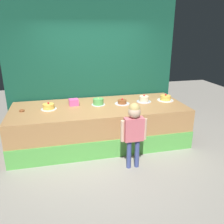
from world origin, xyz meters
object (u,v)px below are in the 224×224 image
at_px(pink_box, 74,102).
at_px(cake_center, 122,102).
at_px(cake_far_right, 165,98).
at_px(donut, 22,111).
at_px(child_figure, 134,127).
at_px(cake_right, 144,99).
at_px(cake_far_left, 49,107).
at_px(cake_left, 98,102).

relative_size(pink_box, cake_center, 0.60).
bearing_deg(cake_far_right, pink_box, 176.65).
bearing_deg(cake_center, donut, -179.55).
height_order(child_figure, donut, child_figure).
bearing_deg(cake_right, pink_box, 175.94).
relative_size(cake_right, cake_far_right, 0.89).
distance_m(donut, cake_center, 2.00).
relative_size(child_figure, cake_right, 3.69).
bearing_deg(cake_far_right, cake_far_left, -179.23).
height_order(child_figure, cake_right, child_figure).
bearing_deg(cake_center, cake_far_right, 1.77).
height_order(cake_far_left, cake_center, cake_far_left).
bearing_deg(child_figure, pink_box, 124.45).
relative_size(child_figure, cake_center, 3.74).
height_order(cake_center, cake_right, cake_right).
bearing_deg(cake_far_left, cake_far_right, 0.77).
distance_m(donut, cake_far_left, 0.50).
distance_m(pink_box, cake_far_left, 0.52).
distance_m(cake_left, cake_center, 0.50).
bearing_deg(cake_right, cake_center, -175.26).
relative_size(child_figure, donut, 11.46).
distance_m(cake_far_left, cake_right, 2.00).
height_order(cake_right, cake_far_right, cake_right).
height_order(donut, cake_far_right, cake_far_right).
height_order(cake_center, cake_far_right, cake_far_right).
bearing_deg(donut, cake_left, 2.68).
relative_size(cake_far_left, cake_far_right, 0.86).
relative_size(child_figure, cake_left, 4.16).
relative_size(pink_box, donut, 1.83).
height_order(pink_box, cake_left, cake_left).
relative_size(pink_box, cake_right, 0.59).
bearing_deg(cake_left, cake_center, -6.22).
distance_m(child_figure, cake_far_right, 1.62).
bearing_deg(cake_right, donut, -178.69).
distance_m(donut, cake_far_right, 3.00).
height_order(child_figure, cake_far_right, child_figure).
distance_m(pink_box, cake_right, 1.50).
distance_m(cake_center, cake_right, 0.50).
xyz_separation_m(pink_box, donut, (-1.00, -0.16, -0.05)).
xyz_separation_m(donut, cake_far_left, (0.50, 0.01, 0.04)).
xyz_separation_m(cake_left, cake_far_right, (1.50, -0.02, -0.01)).
bearing_deg(cake_far_left, child_figure, -39.43).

